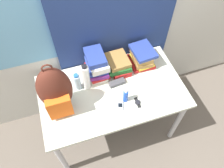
% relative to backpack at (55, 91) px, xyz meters
% --- Properties ---
extents(ground_plane, '(12.00, 12.00, 0.00)m').
position_rel_backpack_xyz_m(ground_plane, '(0.47, -0.36, -1.00)').
color(ground_plane, '#665B51').
extents(wall_back, '(6.00, 0.06, 2.50)m').
position_rel_backpack_xyz_m(wall_back, '(0.46, 0.48, 0.25)').
color(wall_back, beige).
rests_on(wall_back, ground_plane).
extents(curtain_blue, '(1.11, 0.04, 2.50)m').
position_rel_backpack_xyz_m(curtain_blue, '(0.63, 0.42, 0.25)').
color(curtain_blue, navy).
rests_on(curtain_blue, ground_plane).
extents(desk, '(1.30, 0.75, 0.77)m').
position_rel_backpack_xyz_m(desk, '(0.47, 0.02, -0.33)').
color(desk, beige).
rests_on(desk, ground_plane).
extents(backpack, '(0.27, 0.23, 0.54)m').
position_rel_backpack_xyz_m(backpack, '(0.00, 0.00, 0.00)').
color(backpack, '#512319').
rests_on(backpack, desk).
extents(book_stack_left, '(0.20, 0.27, 0.26)m').
position_rel_backpack_xyz_m(book_stack_left, '(0.39, 0.24, -0.11)').
color(book_stack_left, silver).
rests_on(book_stack_left, desk).
extents(book_stack_center, '(0.22, 0.28, 0.14)m').
position_rel_backpack_xyz_m(book_stack_center, '(0.60, 0.24, -0.16)').
color(book_stack_center, red).
rests_on(book_stack_center, desk).
extents(book_stack_right, '(0.23, 0.26, 0.18)m').
position_rel_backpack_xyz_m(book_stack_right, '(0.84, 0.24, -0.15)').
color(book_stack_right, red).
rests_on(book_stack_right, desk).
extents(water_bottle, '(0.06, 0.06, 0.19)m').
position_rel_backpack_xyz_m(water_bottle, '(0.19, 0.14, -0.15)').
color(water_bottle, silver).
rests_on(water_bottle, desk).
extents(sports_bottle, '(0.07, 0.07, 0.29)m').
position_rel_backpack_xyz_m(sports_bottle, '(0.27, 0.13, -0.09)').
color(sports_bottle, white).
rests_on(sports_bottle, desk).
extents(sunscreen_bottle, '(0.04, 0.04, 0.16)m').
position_rel_backpack_xyz_m(sunscreen_bottle, '(0.54, -0.11, -0.16)').
color(sunscreen_bottle, blue).
rests_on(sunscreen_bottle, desk).
extents(cell_phone, '(0.07, 0.10, 0.02)m').
position_rel_backpack_xyz_m(cell_phone, '(0.48, -0.16, -0.23)').
color(cell_phone, '#B7BCC6').
rests_on(cell_phone, desk).
extents(sunglasses_case, '(0.15, 0.07, 0.04)m').
position_rel_backpack_xyz_m(sunglasses_case, '(0.53, 0.07, -0.22)').
color(sunglasses_case, '#47474C').
rests_on(sunglasses_case, desk).
extents(wristwatch, '(0.05, 0.10, 0.01)m').
position_rel_backpack_xyz_m(wristwatch, '(0.64, -0.17, -0.23)').
color(wristwatch, black).
rests_on(wristwatch, desk).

